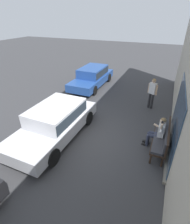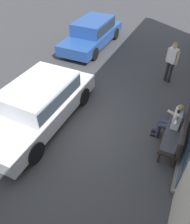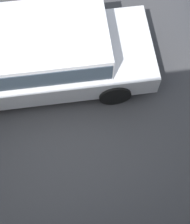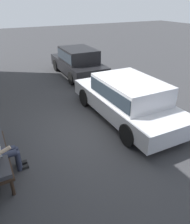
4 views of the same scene
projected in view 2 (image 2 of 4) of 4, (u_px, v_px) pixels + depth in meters
ground_plane at (83, 125)px, 7.34m from camera, size 60.00×60.00×0.00m
bench at (178, 129)px, 6.34m from camera, size 2.00×0.55×1.02m
person_on_phone at (172, 121)px, 6.41m from camera, size 0.73×0.74×1.36m
parked_car_near at (93, 32)px, 11.67m from camera, size 4.62×1.83×1.36m
parked_car_mid at (40, 101)px, 7.07m from camera, size 4.64×1.97×1.39m
pedestrian_standing at (172, 59)px, 8.72m from camera, size 0.33×0.51×1.73m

